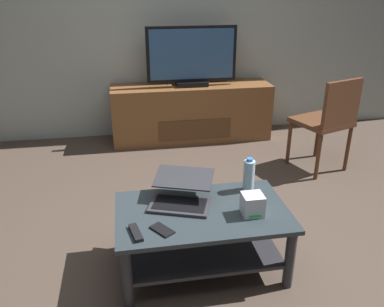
{
  "coord_description": "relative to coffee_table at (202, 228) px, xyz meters",
  "views": [
    {
      "loc": [
        -0.45,
        -2.13,
        1.65
      ],
      "look_at": [
        -0.02,
        0.34,
        0.56
      ],
      "focal_mm": 36.84,
      "sensor_mm": 36.0,
      "label": 1
    }
  ],
  "objects": [
    {
      "name": "back_wall",
      "position": [
        0.04,
        2.52,
        1.12
      ],
      "size": [
        6.4,
        0.12,
        2.8
      ],
      "primitive_type": "cube",
      "color": "#A8B2A8",
      "rests_on": "ground"
    },
    {
      "name": "coffee_table",
      "position": [
        0.0,
        0.0,
        0.0
      ],
      "size": [
        1.02,
        0.62,
        0.41
      ],
      "color": "#2D383D",
      "rests_on": "ground"
    },
    {
      "name": "ground_plane",
      "position": [
        0.04,
        0.16,
        -0.28
      ],
      "size": [
        7.68,
        7.68,
        0.0
      ],
      "primitive_type": "plane",
      "color": "#4C3D33"
    },
    {
      "name": "dining_chair",
      "position": [
        1.4,
        1.17,
        0.23
      ],
      "size": [
        0.56,
        0.56,
        0.89
      ],
      "color": "#59331E",
      "rests_on": "ground"
    },
    {
      "name": "cell_phone",
      "position": [
        -0.26,
        -0.17,
        0.13
      ],
      "size": [
        0.14,
        0.15,
        0.01
      ],
      "primitive_type": "cube",
      "rotation": [
        0.0,
        0.0,
        0.61
      ],
      "color": "black",
      "rests_on": "coffee_table"
    },
    {
      "name": "water_bottle_near",
      "position": [
        0.34,
        0.2,
        0.23
      ],
      "size": [
        0.07,
        0.07,
        0.22
      ],
      "color": "silver",
      "rests_on": "coffee_table"
    },
    {
      "name": "media_cabinet",
      "position": [
        0.32,
        2.2,
        0.03
      ],
      "size": [
        1.75,
        0.46,
        0.62
      ],
      "color": "brown",
      "rests_on": "ground"
    },
    {
      "name": "laptop",
      "position": [
        -0.11,
        0.12,
        0.19
      ],
      "size": [
        0.46,
        0.46,
        0.15
      ],
      "color": "#333338",
      "rests_on": "coffee_table"
    },
    {
      "name": "television",
      "position": [
        0.32,
        2.18,
        0.64
      ],
      "size": [
        0.96,
        0.2,
        0.62
      ],
      "color": "black",
      "rests_on": "media_cabinet"
    },
    {
      "name": "tv_remote",
      "position": [
        -0.4,
        -0.18,
        0.14
      ],
      "size": [
        0.08,
        0.17,
        0.02
      ],
      "primitive_type": "cube",
      "rotation": [
        0.0,
        0.0,
        0.21
      ],
      "color": "black",
      "rests_on": "coffee_table"
    },
    {
      "name": "router_box",
      "position": [
        0.28,
        -0.09,
        0.19
      ],
      "size": [
        0.12,
        0.12,
        0.13
      ],
      "color": "silver",
      "rests_on": "coffee_table"
    }
  ]
}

